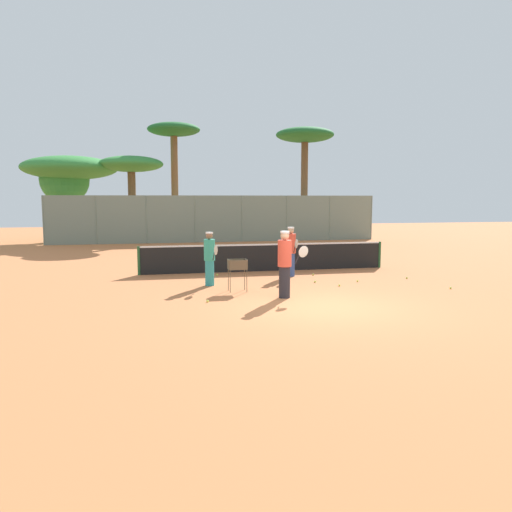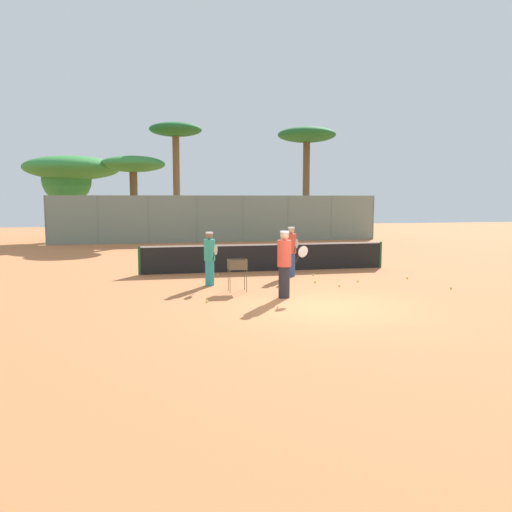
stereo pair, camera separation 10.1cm
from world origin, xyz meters
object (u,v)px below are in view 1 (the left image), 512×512
tennis_net (265,257)px  player_red_cap (210,258)px  ball_cart (237,267)px  player_white_outfit (285,263)px  player_yellow_shirt (291,251)px  parked_car (291,229)px

tennis_net → player_red_cap: 3.76m
ball_cart → player_white_outfit: bearing=-47.4°
player_yellow_shirt → ball_cart: player_yellow_shirt is taller
player_red_cap → player_white_outfit: bearing=22.2°
tennis_net → player_red_cap: (-2.51, -2.77, 0.35)m
parked_car → tennis_net: bearing=-109.6°
tennis_net → ball_cart: size_ratio=9.89×
tennis_net → player_red_cap: bearing=-132.2°
ball_cart → player_yellow_shirt: bearing=46.2°
player_white_outfit → tennis_net: bearing=79.3°
player_white_outfit → parked_car: (6.15, 20.62, -0.33)m
player_white_outfit → ball_cart: size_ratio=1.94×
tennis_net → parked_car: (5.49, 15.41, 0.10)m
ball_cart → parked_car: 20.70m
player_white_outfit → ball_cart: player_white_outfit is taller
player_red_cap → player_yellow_shirt: player_yellow_shirt is taller
tennis_net → player_white_outfit: (-0.65, -5.21, 0.43)m
player_red_cap → parked_car: (8.00, 18.18, -0.24)m
player_red_cap → ball_cart: 1.39m
ball_cart → parked_car: (7.30, 19.37, -0.09)m
ball_cart → tennis_net: bearing=65.5°
tennis_net → parked_car: size_ratio=2.31×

